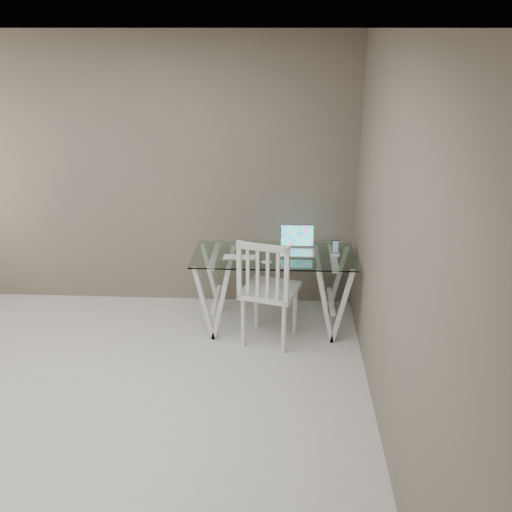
# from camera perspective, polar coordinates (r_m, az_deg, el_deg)

# --- Properties ---
(room) EXTENTS (4.50, 4.52, 2.71)m
(room) POSITION_cam_1_polar(r_m,az_deg,el_deg) (3.64, -19.00, 4.97)
(room) COLOR beige
(room) RESTS_ON ground
(desk) EXTENTS (1.50, 0.70, 0.75)m
(desk) POSITION_cam_1_polar(r_m,az_deg,el_deg) (5.43, 1.75, -3.43)
(desk) COLOR silver
(desk) RESTS_ON ground
(chair) EXTENTS (0.58, 0.58, 1.03)m
(chair) POSITION_cam_1_polar(r_m,az_deg,el_deg) (5.05, 1.12, -3.17)
(chair) COLOR white
(chair) RESTS_ON ground
(laptop) EXTENTS (0.33, 0.30, 0.23)m
(laptop) POSITION_cam_1_polar(r_m,az_deg,el_deg) (5.37, 4.14, 1.07)
(laptop) COLOR #BBBCC0
(laptop) RESTS_ON desk
(keyboard) EXTENTS (0.31, 0.13, 0.01)m
(keyboard) POSITION_cam_1_polar(r_m,az_deg,el_deg) (5.21, -1.68, -0.14)
(keyboard) COLOR silver
(keyboard) RESTS_ON desk
(mouse) EXTENTS (0.10, 0.06, 0.03)m
(mouse) POSITION_cam_1_polar(r_m,az_deg,el_deg) (5.07, 1.06, -0.61)
(mouse) COLOR silver
(mouse) RESTS_ON desk
(phone_dock) EXTENTS (0.08, 0.08, 0.14)m
(phone_dock) POSITION_cam_1_polar(r_m,az_deg,el_deg) (5.31, 7.93, 0.51)
(phone_dock) COLOR white
(phone_dock) RESTS_ON desk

